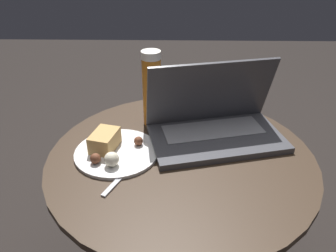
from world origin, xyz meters
The scene contains 5 objects.
table centered at (0.00, 0.00, 0.38)m, with size 0.72×0.72×0.54m.
laptop centered at (0.10, 0.09, 0.59)m, with size 0.41×0.30×0.22m.
beer_glass centered at (-0.09, 0.17, 0.66)m, with size 0.06×0.06×0.23m.
snack_plate centered at (-0.19, 0.00, 0.55)m, with size 0.23×0.23×0.06m.
fork centered at (-0.14, -0.08, 0.54)m, with size 0.09×0.16×0.00m.
Camera 1 is at (-0.02, -0.73, 1.06)m, focal length 35.00 mm.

